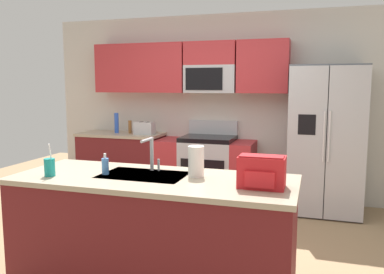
# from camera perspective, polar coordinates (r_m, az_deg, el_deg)

# --- Properties ---
(ground_plane) EXTENTS (9.00, 9.00, 0.00)m
(ground_plane) POSITION_cam_1_polar(r_m,az_deg,el_deg) (4.02, -3.15, -16.12)
(ground_plane) COLOR #997A56
(ground_plane) RESTS_ON ground
(kitchen_wall_unit) EXTENTS (5.20, 0.43, 2.60)m
(kitchen_wall_unit) POSITION_cam_1_polar(r_m,az_deg,el_deg) (5.71, 2.79, 6.15)
(kitchen_wall_unit) COLOR beige
(kitchen_wall_unit) RESTS_ON ground
(back_counter) EXTENTS (1.23, 0.63, 0.90)m
(back_counter) POSITION_cam_1_polar(r_m,az_deg,el_deg) (6.03, -10.09, -3.65)
(back_counter) COLOR maroon
(back_counter) RESTS_ON ground
(range_oven) EXTENTS (1.36, 0.61, 1.10)m
(range_oven) POSITION_cam_1_polar(r_m,az_deg,el_deg) (5.56, 1.96, -4.57)
(range_oven) COLOR #B7BABF
(range_oven) RESTS_ON ground
(refrigerator) EXTENTS (0.90, 0.76, 1.85)m
(refrigerator) POSITION_cam_1_polar(r_m,az_deg,el_deg) (5.22, 18.73, -0.41)
(refrigerator) COLOR #4C4F54
(refrigerator) RESTS_ON ground
(island_counter) EXTENTS (2.21, 0.87, 0.90)m
(island_counter) POSITION_cam_1_polar(r_m,az_deg,el_deg) (3.23, -5.59, -13.49)
(island_counter) COLOR maroon
(island_counter) RESTS_ON ground
(toaster) EXTENTS (0.28, 0.16, 0.18)m
(toaster) POSITION_cam_1_polar(r_m,az_deg,el_deg) (5.73, -6.88, 1.28)
(toaster) COLOR #B7BABF
(toaster) RESTS_ON back_counter
(pepper_mill) EXTENTS (0.05, 0.05, 0.19)m
(pepper_mill) POSITION_cam_1_polar(r_m,az_deg,el_deg) (5.88, -8.95, 1.45)
(pepper_mill) COLOR brown
(pepper_mill) RESTS_ON back_counter
(bottle_blue) EXTENTS (0.06, 0.06, 0.30)m
(bottle_blue) POSITION_cam_1_polar(r_m,az_deg,el_deg) (5.97, -10.85, 2.01)
(bottle_blue) COLOR blue
(bottle_blue) RESTS_ON back_counter
(sink_faucet) EXTENTS (0.08, 0.21, 0.28)m
(sink_faucet) POSITION_cam_1_polar(r_m,az_deg,el_deg) (3.27, -5.93, -2.05)
(sink_faucet) COLOR #B7BABF
(sink_faucet) RESTS_ON island_counter
(drink_cup_teal) EXTENTS (0.08, 0.08, 0.26)m
(drink_cup_teal) POSITION_cam_1_polar(r_m,az_deg,el_deg) (3.29, -19.87, -4.11)
(drink_cup_teal) COLOR teal
(drink_cup_teal) RESTS_ON island_counter
(soap_dispenser) EXTENTS (0.06, 0.06, 0.17)m
(soap_dispenser) POSITION_cam_1_polar(r_m,az_deg,el_deg) (3.23, -12.43, -4.11)
(soap_dispenser) COLOR #4C8CD8
(soap_dispenser) RESTS_ON island_counter
(paper_towel_roll) EXTENTS (0.12, 0.12, 0.24)m
(paper_towel_roll) POSITION_cam_1_polar(r_m,az_deg,el_deg) (3.08, 0.59, -3.54)
(paper_towel_roll) COLOR white
(paper_towel_roll) RESTS_ON island_counter
(backpack) EXTENTS (0.32, 0.22, 0.23)m
(backpack) POSITION_cam_1_polar(r_m,az_deg,el_deg) (2.79, 10.03, -4.87)
(backpack) COLOR red
(backpack) RESTS_ON island_counter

